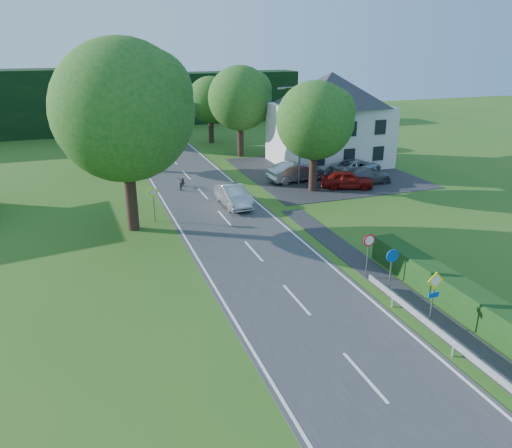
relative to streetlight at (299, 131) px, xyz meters
name	(u,v)px	position (x,y,z in m)	size (l,w,h in m)	color
road	(243,239)	(-8.06, -10.00, -4.44)	(7.00, 80.00, 0.04)	#363638
parking_pad	(323,172)	(3.94, 3.00, -4.44)	(14.00, 16.00, 0.04)	black
line_edge_left	(190,246)	(-11.31, -10.00, -4.42)	(0.12, 80.00, 0.01)	white
line_edge_right	(292,232)	(-4.81, -10.00, -4.42)	(0.12, 80.00, 0.01)	white
line_centre	(243,239)	(-8.06, -10.00, -4.42)	(0.12, 80.00, 0.01)	white
tree_main	(126,138)	(-14.06, -6.00, 1.36)	(9.40, 9.40, 11.64)	#185118
tree_left_far	(120,124)	(-13.06, 10.00, -0.17)	(7.00, 7.00, 8.58)	#185118
tree_right_far	(240,112)	(-1.06, 12.00, 0.08)	(7.40, 7.40, 9.09)	#185118
tree_left_back	(115,110)	(-12.56, 22.00, -0.43)	(6.60, 6.60, 8.07)	#185118
tree_right_back	(211,110)	(-2.06, 20.00, -0.68)	(6.20, 6.20, 7.56)	#185118
tree_right_mid	(314,137)	(0.44, -2.00, -0.17)	(7.00, 7.00, 8.58)	#185118
treeline_right	(196,98)	(-0.06, 36.00, -0.96)	(30.00, 5.00, 7.00)	black
house_white	(330,118)	(5.94, 6.00, -0.06)	(10.60, 8.40, 8.60)	silver
streetlight	(299,131)	(0.00, 0.00, 0.00)	(2.03, 0.18, 8.00)	slate
sign_priority_right	(434,289)	(-3.76, -22.02, -2.67)	(0.78, 0.09, 2.59)	slate
sign_roundabout	(392,263)	(-3.76, -19.02, -2.79)	(0.64, 0.08, 2.37)	slate
sign_speed_limit	(369,245)	(-3.76, -17.03, -2.70)	(0.64, 0.11, 2.37)	slate
sign_priority_left	(153,197)	(-12.56, -5.02, -2.75)	(0.78, 0.09, 2.44)	slate
moving_car	(233,195)	(-6.68, -3.61, -3.67)	(1.60, 4.58, 1.51)	#B9B9BE
motorcycle	(182,182)	(-9.26, 2.09, -3.94)	(0.64, 1.84, 0.97)	black
parked_car_red	(347,179)	(3.34, -2.37, -3.70)	(1.70, 4.23, 1.44)	maroon
parked_car_silver_a	(296,172)	(0.33, 1.00, -3.61)	(1.73, 4.96, 1.63)	#9D9CA1
parked_car_grey	(365,175)	(5.50, -1.58, -3.76)	(1.87, 4.60, 1.33)	#56565C
parked_car_silver_b	(356,167)	(6.21, 1.14, -3.70)	(2.42, 5.24, 1.46)	#B5B6BC
parasol	(321,163)	(3.45, 2.65, -3.51)	(1.98, 2.02, 1.82)	red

